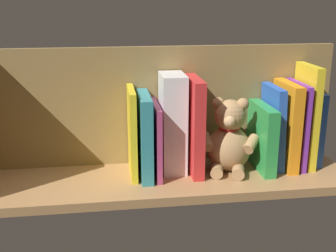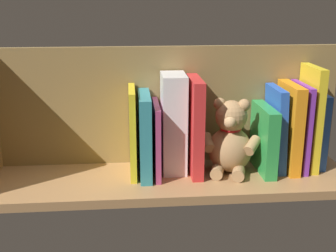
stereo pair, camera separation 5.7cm
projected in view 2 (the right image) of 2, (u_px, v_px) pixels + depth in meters
ground_plane at (168, 179)px, 112.11cm from camera, size 92.87×25.59×2.20cm
shelf_back_panel at (165, 105)px, 117.34cm from camera, size 92.87×1.50×31.26cm
book_0 at (317, 130)px, 116.10cm from camera, size 1.88×10.86×19.66cm
book_1 at (310, 118)px, 113.94cm from camera, size 2.13×12.73×26.76cm
book_2 at (299, 127)px, 114.00cm from camera, size 1.50×13.48×22.37cm
book_3 at (289, 127)px, 113.38cm from camera, size 2.76×14.22×22.49cm
book_4 at (276, 128)px, 113.95cm from camera, size 2.93×12.74×21.58cm
book_5 at (264, 139)px, 112.96cm from camera, size 3.06×15.58×17.00cm
teddy_bear at (230, 140)px, 111.90cm from camera, size 14.97×14.46×19.28cm
book_6 at (195, 126)px, 110.94cm from camera, size 2.79×14.44×24.38cm
dictionary_thick_white at (174, 123)px, 111.98cm from camera, size 6.01×10.87×25.18cm
book_7 at (156, 139)px, 110.70cm from camera, size 1.34×15.05×18.32cm
book_8 at (145, 135)px, 109.85cm from camera, size 2.84×15.59×20.75cm
book_9 at (133, 132)px, 110.19cm from camera, size 1.55×13.93×22.09cm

